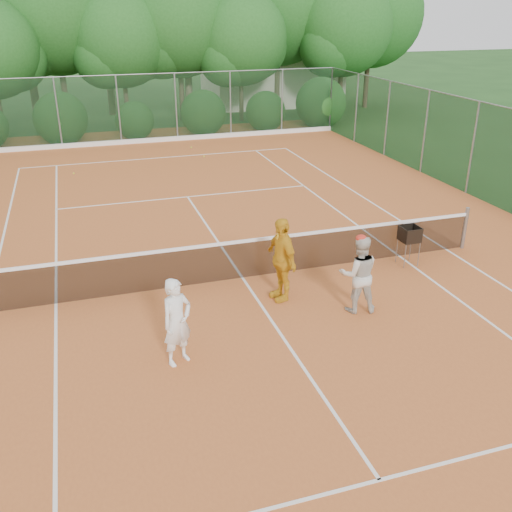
{
  "coord_description": "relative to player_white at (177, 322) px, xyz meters",
  "views": [
    {
      "loc": [
        -3.31,
        -11.35,
        5.81
      ],
      "look_at": [
        -0.06,
        -1.2,
        1.1
      ],
      "focal_mm": 40.0,
      "sensor_mm": 36.0,
      "label": 1
    }
  ],
  "objects": [
    {
      "name": "ground",
      "position": [
        2.02,
        2.86,
        -0.82
      ],
      "size": [
        120.0,
        120.0,
        0.0
      ],
      "primitive_type": "plane",
      "color": "#1D4318",
      "rests_on": "ground"
    },
    {
      "name": "fence_back",
      "position": [
        2.02,
        17.86,
        0.7
      ],
      "size": [
        18.07,
        0.07,
        3.0
      ],
      "color": "#19381E",
      "rests_on": "clay_court"
    },
    {
      "name": "clay_court",
      "position": [
        2.02,
        2.86,
        -0.81
      ],
      "size": [
        18.0,
        36.0,
        0.02
      ],
      "primitive_type": "cube",
      "color": "#BF622C",
      "rests_on": "ground"
    },
    {
      "name": "stray_ball_c",
      "position": [
        3.73,
        14.31,
        -0.77
      ],
      "size": [
        0.07,
        0.07,
        0.07
      ],
      "primitive_type": "sphere",
      "color": "gold",
      "rests_on": "clay_court"
    },
    {
      "name": "player_yellow",
      "position": [
        2.52,
        1.71,
        0.11
      ],
      "size": [
        0.6,
        1.12,
        1.82
      ],
      "primitive_type": "imported",
      "rotation": [
        0.0,
        0.0,
        -1.42
      ],
      "color": "gold",
      "rests_on": "clay_court"
    },
    {
      "name": "stray_ball_b",
      "position": [
        3.56,
        16.06,
        -0.77
      ],
      "size": [
        0.07,
        0.07,
        0.07
      ],
      "primitive_type": "sphere",
      "color": "#C4D431",
      "rests_on": "clay_court"
    },
    {
      "name": "player_center_grp",
      "position": [
        3.82,
        0.74,
        0.02
      ],
      "size": [
        0.92,
        0.79,
        1.67
      ],
      "color": "beige",
      "rests_on": "clay_court"
    },
    {
      "name": "tropical_treeline",
      "position": [
        3.45,
        23.08,
        4.29
      ],
      "size": [
        32.1,
        8.49,
        15.03
      ],
      "color": "brown",
      "rests_on": "ground"
    },
    {
      "name": "court_markings",
      "position": [
        2.02,
        2.86,
        -0.8
      ],
      "size": [
        11.03,
        23.83,
        0.01
      ],
      "color": "white",
      "rests_on": "clay_court"
    },
    {
      "name": "stray_ball_a",
      "position": [
        -1.48,
        13.25,
        -0.77
      ],
      "size": [
        0.07,
        0.07,
        0.07
      ],
      "primitive_type": "sphere",
      "color": "gold",
      "rests_on": "clay_court"
    },
    {
      "name": "tennis_net",
      "position": [
        2.02,
        2.86,
        -0.29
      ],
      "size": [
        11.97,
        0.1,
        1.1
      ],
      "color": "gray",
      "rests_on": "clay_court"
    },
    {
      "name": "ball_hopper",
      "position": [
        6.04,
        2.42,
        -0.04
      ],
      "size": [
        0.42,
        0.42,
        0.97
      ],
      "rotation": [
        0.0,
        0.0,
        0.23
      ],
      "color": "gray",
      "rests_on": "clay_court"
    },
    {
      "name": "player_white",
      "position": [
        0.0,
        0.0,
        0.0
      ],
      "size": [
        0.7,
        0.61,
        1.61
      ],
      "primitive_type": "imported",
      "rotation": [
        0.0,
        0.0,
        0.48
      ],
      "color": "white",
      "rests_on": "clay_court"
    },
    {
      "name": "club_building",
      "position": [
        11.02,
        26.86,
        0.68
      ],
      "size": [
        8.0,
        5.0,
        3.0
      ],
      "primitive_type": "cube",
      "color": "beige",
      "rests_on": "ground"
    }
  ]
}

